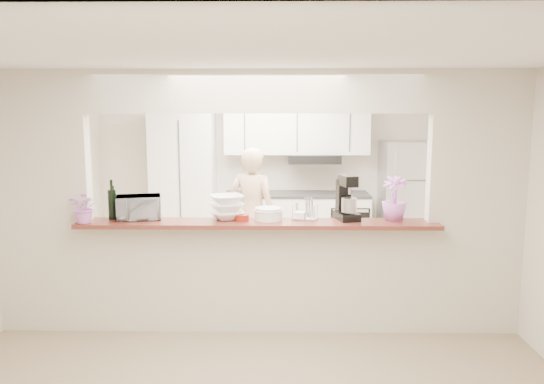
{
  "coord_description": "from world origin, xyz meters",
  "views": [
    {
      "loc": [
        0.22,
        -4.95,
        2.11
      ],
      "look_at": [
        0.13,
        0.3,
        1.32
      ],
      "focal_mm": 35.0,
      "sensor_mm": 36.0,
      "label": 1
    }
  ],
  "objects_px": {
    "refrigerator": "(407,200)",
    "toaster_oven": "(139,207)",
    "stand_mixer": "(346,200)",
    "person": "(252,215)"
  },
  "relations": [
    {
      "from": "refrigerator",
      "to": "toaster_oven",
      "type": "bearing_deg",
      "value": -140.91
    },
    {
      "from": "toaster_oven",
      "to": "refrigerator",
      "type": "bearing_deg",
      "value": 25.3
    },
    {
      "from": "toaster_oven",
      "to": "stand_mixer",
      "type": "relative_size",
      "value": 0.95
    },
    {
      "from": "refrigerator",
      "to": "toaster_oven",
      "type": "xyz_separation_m",
      "value": [
        -3.2,
        -2.6,
        0.35
      ]
    },
    {
      "from": "toaster_oven",
      "to": "person",
      "type": "distance_m",
      "value": 1.88
    },
    {
      "from": "refrigerator",
      "to": "stand_mixer",
      "type": "xyz_separation_m",
      "value": [
        -1.2,
        -2.59,
        0.43
      ]
    },
    {
      "from": "refrigerator",
      "to": "toaster_oven",
      "type": "relative_size",
      "value": 4.13
    },
    {
      "from": "refrigerator",
      "to": "stand_mixer",
      "type": "relative_size",
      "value": 3.94
    },
    {
      "from": "stand_mixer",
      "to": "toaster_oven",
      "type": "bearing_deg",
      "value": -179.59
    },
    {
      "from": "person",
      "to": "stand_mixer",
      "type": "bearing_deg",
      "value": 141.14
    }
  ]
}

